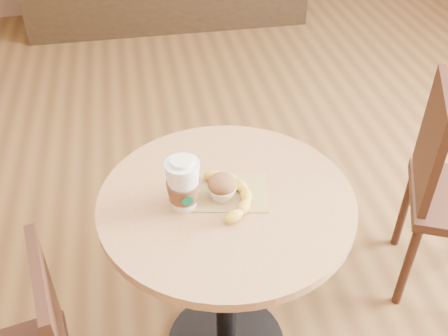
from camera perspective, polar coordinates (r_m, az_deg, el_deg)
name	(u,v)px	position (r m, az deg, el deg)	size (l,w,h in m)	color
cafe_table	(226,245)	(1.66, 0.26, -8.38)	(0.75, 0.75, 0.75)	black
kraft_bag	(227,191)	(1.54, 0.30, -2.57)	(0.24, 0.18, 0.00)	#A1834E
coffee_cup	(183,186)	(1.46, -4.46, -1.95)	(0.10, 0.10, 0.16)	silver
muffin	(222,187)	(1.50, -0.21, -2.07)	(0.09, 0.09, 0.08)	white
banana	(232,194)	(1.51, 0.88, -2.86)	(0.14, 0.25, 0.03)	gold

